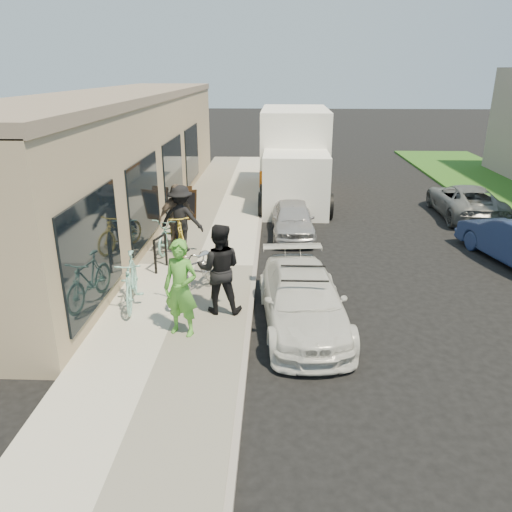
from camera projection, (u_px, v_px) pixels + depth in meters
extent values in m
plane|color=black|center=(271.00, 327.00, 10.14)|extent=(120.00, 120.00, 0.00)
cube|color=#B1AE9F|center=(196.00, 267.00, 13.00)|extent=(3.00, 34.00, 0.15)
cube|color=gray|center=(255.00, 269.00, 12.94)|extent=(0.12, 34.00, 0.13)
cube|color=tan|center=(122.00, 160.00, 17.12)|extent=(3.50, 20.00, 4.00)
cube|color=#7B6B5C|center=(115.00, 96.00, 16.38)|extent=(3.60, 20.00, 0.25)
cube|color=black|center=(93.00, 251.00, 9.71)|extent=(0.06, 3.00, 2.20)
cube|color=black|center=(144.00, 200.00, 13.45)|extent=(0.06, 3.00, 2.20)
cube|color=black|center=(173.00, 172.00, 17.19)|extent=(0.06, 3.00, 2.20)
cube|color=black|center=(192.00, 153.00, 20.94)|extent=(0.06, 3.00, 2.20)
cylinder|color=black|center=(155.00, 257.00, 12.26)|extent=(0.06, 0.06, 0.86)
cylinder|color=black|center=(166.00, 250.00, 12.77)|extent=(0.06, 0.06, 0.86)
cylinder|color=black|center=(159.00, 237.00, 12.37)|extent=(0.21, 0.57, 0.06)
cube|color=black|center=(187.00, 205.00, 16.49)|extent=(0.70, 0.51, 1.07)
cube|color=black|center=(184.00, 203.00, 16.83)|extent=(0.70, 0.51, 1.07)
cube|color=black|center=(187.00, 204.00, 16.44)|extent=(0.55, 0.38, 0.76)
imported|color=silver|center=(303.00, 300.00, 10.01)|extent=(1.96, 4.08, 1.15)
cylinder|color=black|center=(305.00, 281.00, 9.40)|extent=(0.91, 0.04, 0.04)
cylinder|color=black|center=(303.00, 266.00, 10.12)|extent=(0.91, 0.04, 0.04)
imported|color=#A8A8AD|center=(293.00, 219.00, 15.53)|extent=(1.36, 3.21, 1.08)
cube|color=white|center=(295.00, 184.00, 17.71)|extent=(2.31, 2.31, 2.17)
cube|color=black|center=(296.00, 171.00, 17.55)|extent=(2.12, 0.09, 1.03)
cube|color=white|center=(294.00, 150.00, 20.68)|extent=(2.68, 4.83, 3.32)
cube|color=#CC5D0C|center=(294.00, 168.00, 20.94)|extent=(2.71, 4.86, 0.63)
cylinder|color=black|center=(263.00, 205.00, 17.46)|extent=(0.30, 0.92, 0.92)
cylinder|color=black|center=(328.00, 206.00, 17.35)|extent=(0.30, 0.92, 0.92)
cylinder|color=black|center=(264.00, 196.00, 18.63)|extent=(0.30, 0.92, 0.92)
cylinder|color=black|center=(325.00, 197.00, 18.52)|extent=(0.30, 0.92, 0.92)
cylinder|color=black|center=(267.00, 174.00, 22.70)|extent=(0.30, 0.92, 0.92)
cylinder|color=black|center=(318.00, 174.00, 22.59)|extent=(0.30, 0.92, 0.92)
imported|color=#5B5F61|center=(465.00, 200.00, 17.60)|extent=(1.97, 4.13, 1.14)
imported|color=#B5B5B7|center=(198.00, 269.00, 11.10)|extent=(1.52, 2.41, 1.19)
imported|color=#4B9A33|center=(181.00, 288.00, 9.29)|extent=(0.79, 0.64, 1.88)
imported|color=black|center=(219.00, 269.00, 10.17)|extent=(0.93, 0.73, 1.90)
imported|color=#88CABC|center=(131.00, 280.00, 10.62)|extent=(0.82, 1.90, 1.10)
imported|color=#88CABC|center=(171.00, 232.00, 13.94)|extent=(0.92, 1.96, 0.99)
imported|color=gold|center=(177.00, 232.00, 13.77)|extent=(1.20, 1.92, 1.12)
imported|color=black|center=(181.00, 219.00, 13.63)|extent=(1.31, 0.90, 1.86)
imported|color=brown|center=(176.00, 218.00, 13.65)|extent=(1.12, 1.10, 1.89)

